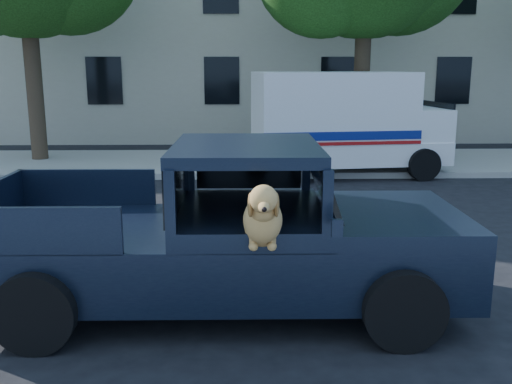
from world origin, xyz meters
TOP-DOWN VIEW (x-y plane):
  - ground at (0.00, 0.00)m, footprint 120.00×120.00m
  - far_sidewalk at (0.00, 9.20)m, footprint 60.00×4.00m
  - lane_stripes at (2.00, 3.40)m, footprint 21.60×0.14m
  - building_main at (3.00, 16.50)m, footprint 26.00×6.00m
  - pickup_truck at (1.37, -0.29)m, footprint 5.28×2.70m
  - mail_truck at (4.24, 7.81)m, footprint 4.89×2.85m

SIDE VIEW (x-z plane):
  - ground at x=0.00m, z-range 0.00..0.00m
  - lane_stripes at x=2.00m, z-range 0.00..0.01m
  - far_sidewalk at x=0.00m, z-range 0.00..0.15m
  - pickup_truck at x=1.37m, z-range -0.30..1.58m
  - mail_truck at x=4.24m, z-range -0.16..2.39m
  - building_main at x=3.00m, z-range 0.00..9.00m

